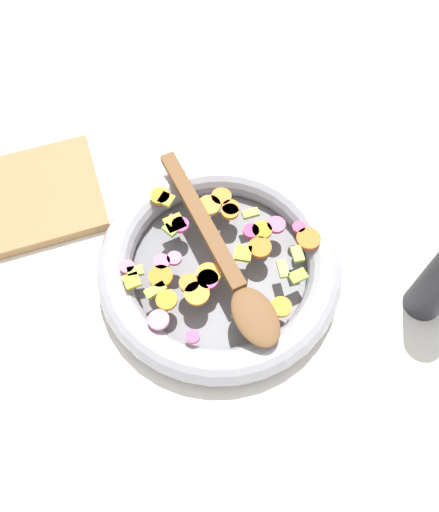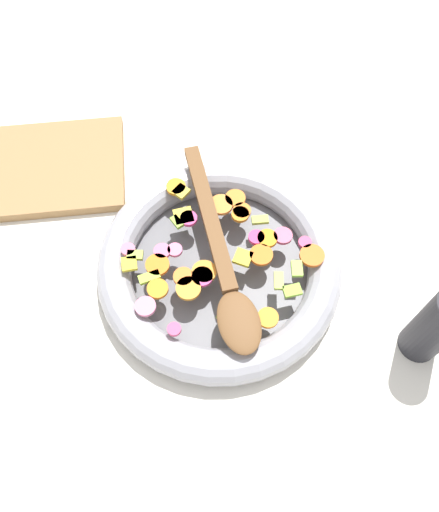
{
  "view_description": "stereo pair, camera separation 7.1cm",
  "coord_description": "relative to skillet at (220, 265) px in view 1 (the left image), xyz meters",
  "views": [
    {
      "loc": [
        0.11,
        0.32,
        0.67
      ],
      "look_at": [
        0.0,
        0.0,
        0.05
      ],
      "focal_mm": 35.0,
      "sensor_mm": 36.0,
      "label": 1
    },
    {
      "loc": [
        0.04,
        0.33,
        0.67
      ],
      "look_at": [
        0.0,
        0.0,
        0.05
      ],
      "focal_mm": 35.0,
      "sensor_mm": 36.0,
      "label": 2
    }
  ],
  "objects": [
    {
      "name": "cutting_board",
      "position": [
        0.25,
        -0.22,
        -0.01
      ],
      "size": [
        0.22,
        0.19,
        0.02
      ],
      "color": "#9E7547",
      "rests_on": "ground_plane"
    },
    {
      "name": "ground_plane",
      "position": [
        0.0,
        0.0,
        -0.02
      ],
      "size": [
        4.0,
        4.0,
        0.0
      ],
      "primitive_type": "plane",
      "color": "silver"
    },
    {
      "name": "wooden_spoon",
      "position": [
        -0.0,
        0.02,
        0.04
      ],
      "size": [
        0.08,
        0.34,
        0.01
      ],
      "color": "brown",
      "rests_on": "chopped_vegetables"
    },
    {
      "name": "chopped_vegetables",
      "position": [
        0.0,
        -0.01,
        0.03
      ],
      "size": [
        0.29,
        0.26,
        0.01
      ],
      "color": "orange",
      "rests_on": "skillet"
    },
    {
      "name": "skillet",
      "position": [
        0.0,
        0.0,
        0.0
      ],
      "size": [
        0.36,
        0.36,
        0.05
      ],
      "color": "slate",
      "rests_on": "ground_plane"
    }
  ]
}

